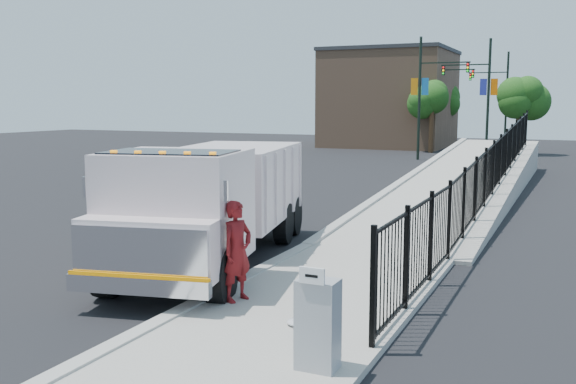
% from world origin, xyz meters
% --- Properties ---
extents(ground, '(120.00, 120.00, 0.00)m').
position_xyz_m(ground, '(0.00, 0.00, 0.00)').
color(ground, black).
rests_on(ground, ground).
extents(sidewalk, '(3.55, 12.00, 0.12)m').
position_xyz_m(sidewalk, '(1.93, -2.00, 0.06)').
color(sidewalk, '#9E998E').
rests_on(sidewalk, ground).
extents(curb, '(0.30, 12.00, 0.16)m').
position_xyz_m(curb, '(0.00, -2.00, 0.08)').
color(curb, '#ADAAA3').
rests_on(curb, ground).
extents(ramp, '(3.95, 24.06, 3.19)m').
position_xyz_m(ramp, '(2.12, 16.00, 0.00)').
color(ramp, '#9E998E').
rests_on(ramp, ground).
extents(iron_fence, '(0.10, 28.00, 1.80)m').
position_xyz_m(iron_fence, '(3.55, 12.00, 0.90)').
color(iron_fence, black).
rests_on(iron_fence, ground).
extents(truck, '(4.35, 8.66, 2.84)m').
position_xyz_m(truck, '(-1.45, 1.71, 1.60)').
color(truck, black).
rests_on(truck, ground).
extents(worker, '(0.61, 0.77, 1.85)m').
position_xyz_m(worker, '(0.62, -0.82, 1.05)').
color(worker, maroon).
rests_on(worker, sidewalk).
extents(utility_cabinet, '(0.55, 0.40, 1.25)m').
position_xyz_m(utility_cabinet, '(3.10, -3.05, 0.75)').
color(utility_cabinet, gray).
rests_on(utility_cabinet, sidewalk).
extents(arrow_sign, '(0.35, 0.04, 0.22)m').
position_xyz_m(arrow_sign, '(3.10, -3.27, 1.48)').
color(arrow_sign, white).
rests_on(arrow_sign, utility_cabinet).
extents(debris, '(0.41, 0.41, 0.10)m').
position_xyz_m(debris, '(2.17, -1.57, 0.17)').
color(debris, silver).
rests_on(debris, sidewalk).
extents(light_pole_0, '(3.77, 0.22, 8.00)m').
position_xyz_m(light_pole_0, '(-3.24, 31.43, 4.36)').
color(light_pole_0, black).
rests_on(light_pole_0, ground).
extents(light_pole_1, '(3.78, 0.22, 8.00)m').
position_xyz_m(light_pole_1, '(0.13, 34.40, 4.36)').
color(light_pole_1, black).
rests_on(light_pole_1, ground).
extents(light_pole_2, '(3.77, 0.22, 8.00)m').
position_xyz_m(light_pole_2, '(-4.31, 40.68, 4.36)').
color(light_pole_2, black).
rests_on(light_pole_2, ground).
extents(light_pole_3, '(3.77, 0.22, 8.00)m').
position_xyz_m(light_pole_3, '(0.07, 46.55, 4.36)').
color(light_pole_3, black).
rests_on(light_pole_3, ground).
extents(tree_0, '(2.54, 2.54, 5.27)m').
position_xyz_m(tree_0, '(-4.06, 37.87, 3.94)').
color(tree_0, '#382314').
rests_on(tree_0, ground).
extents(tree_1, '(2.50, 2.50, 5.25)m').
position_xyz_m(tree_1, '(2.10, 38.28, 3.94)').
color(tree_1, '#382314').
rests_on(tree_1, ground).
extents(tree_2, '(2.69, 2.69, 5.34)m').
position_xyz_m(tree_2, '(-4.87, 46.78, 3.95)').
color(tree_2, '#382314').
rests_on(tree_2, ground).
extents(building, '(10.00, 10.00, 8.00)m').
position_xyz_m(building, '(-9.00, 44.00, 4.00)').
color(building, '#8C664C').
rests_on(building, ground).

